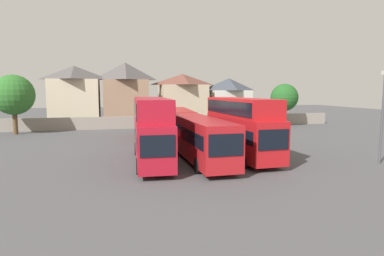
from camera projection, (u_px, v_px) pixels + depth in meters
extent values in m
plane|color=#4C4C4F|center=(166.00, 133.00, 43.44)|extent=(140.00, 140.00, 0.00)
cube|color=gray|center=(160.00, 122.00, 49.10)|extent=(56.00, 0.50, 1.80)
cube|color=#AE1525|center=(152.00, 139.00, 25.26)|extent=(2.91, 11.03, 3.03)
cube|color=black|center=(158.00, 146.00, 19.86)|extent=(2.16, 0.17, 1.36)
cube|color=black|center=(152.00, 134.00, 25.22)|extent=(2.91, 10.16, 0.96)
cube|color=#AE1525|center=(151.00, 109.00, 25.26)|extent=(2.84, 10.48, 1.63)
cube|color=black|center=(151.00, 109.00, 25.26)|extent=(2.90, 9.94, 1.14)
cylinder|color=black|center=(172.00, 165.00, 22.31)|extent=(0.35, 1.11, 1.10)
cylinder|color=black|center=(139.00, 166.00, 21.89)|extent=(0.35, 1.11, 1.10)
cylinder|color=black|center=(162.00, 148.00, 28.93)|extent=(0.35, 1.11, 1.10)
cylinder|color=black|center=(136.00, 149.00, 28.51)|extent=(0.35, 1.11, 1.10)
cube|color=red|center=(200.00, 138.00, 25.78)|extent=(2.78, 11.79, 3.09)
cube|color=black|center=(226.00, 145.00, 20.06)|extent=(2.25, 0.12, 1.39)
cube|color=black|center=(200.00, 133.00, 25.73)|extent=(2.80, 10.85, 0.97)
cylinder|color=black|center=(230.00, 164.00, 22.72)|extent=(0.32, 1.11, 1.10)
cylinder|color=black|center=(198.00, 165.00, 22.14)|extent=(0.32, 1.11, 1.10)
cylinder|color=black|center=(202.00, 146.00, 29.73)|extent=(0.32, 1.11, 1.10)
cylinder|color=black|center=(176.00, 147.00, 29.15)|extent=(0.32, 1.11, 1.10)
cube|color=red|center=(242.00, 135.00, 26.99)|extent=(3.05, 10.32, 3.13)
cube|color=black|center=(274.00, 140.00, 22.04)|extent=(2.27, 0.19, 1.41)
cube|color=black|center=(242.00, 131.00, 26.94)|extent=(3.05, 9.51, 0.99)
cube|color=red|center=(241.00, 107.00, 26.96)|extent=(2.98, 9.81, 1.49)
cube|color=black|center=(241.00, 107.00, 26.96)|extent=(3.05, 9.30, 1.04)
cylinder|color=black|center=(274.00, 158.00, 24.44)|extent=(0.35, 1.11, 1.10)
cylinder|color=black|center=(245.00, 160.00, 23.80)|extent=(0.35, 1.11, 1.10)
cylinder|color=black|center=(239.00, 145.00, 30.49)|extent=(0.35, 1.11, 1.10)
cylinder|color=black|center=(215.00, 146.00, 29.85)|extent=(0.35, 1.11, 1.10)
cube|color=#B51416|center=(148.00, 122.00, 38.66)|extent=(2.52, 10.10, 3.17)
cube|color=black|center=(153.00, 122.00, 33.73)|extent=(2.15, 0.10, 1.42)
cube|color=black|center=(148.00, 118.00, 38.62)|extent=(2.55, 9.29, 1.00)
cylinder|color=black|center=(161.00, 136.00, 36.07)|extent=(0.31, 1.10, 1.10)
cylinder|color=black|center=(140.00, 137.00, 35.54)|extent=(0.31, 1.10, 1.10)
cylinder|color=black|center=(154.00, 130.00, 42.10)|extent=(0.31, 1.10, 1.10)
cylinder|color=black|center=(136.00, 130.00, 41.57)|extent=(0.31, 1.10, 1.10)
cube|color=#B01A1C|center=(179.00, 122.00, 39.58)|extent=(3.41, 11.73, 2.96)
cube|color=black|center=(186.00, 124.00, 33.84)|extent=(2.20, 0.26, 1.33)
cube|color=black|center=(179.00, 119.00, 39.54)|extent=(3.38, 10.81, 0.93)
cylinder|color=black|center=(193.00, 136.00, 36.38)|extent=(0.39, 1.12, 1.10)
cylinder|color=black|center=(173.00, 136.00, 36.04)|extent=(0.39, 1.12, 1.10)
cylinder|color=black|center=(185.00, 129.00, 43.42)|extent=(0.39, 1.12, 1.10)
cylinder|color=black|center=(168.00, 129.00, 43.08)|extent=(0.39, 1.12, 1.10)
cube|color=beige|center=(75.00, 102.00, 54.12)|extent=(7.71, 6.74, 7.41)
pyramid|color=#514C4C|center=(74.00, 73.00, 53.57)|extent=(8.10, 7.08, 2.22)
cube|color=#9E7A60|center=(126.00, 101.00, 56.51)|extent=(7.35, 6.72, 7.40)
pyramid|color=#514C4C|center=(125.00, 71.00, 55.92)|extent=(7.72, 7.05, 2.94)
cube|color=#C6B293|center=(183.00, 103.00, 59.54)|extent=(7.98, 7.39, 6.60)
pyramid|color=brown|center=(183.00, 79.00, 59.05)|extent=(8.38, 7.76, 1.96)
cube|color=silver|center=(228.00, 105.00, 61.54)|extent=(7.08, 6.26, 5.62)
pyramid|color=#3D424C|center=(229.00, 84.00, 61.08)|extent=(7.44, 6.57, 2.25)
cylinder|color=brown|center=(284.00, 117.00, 51.48)|extent=(0.50, 0.50, 3.01)
sphere|color=#235B23|center=(284.00, 97.00, 51.13)|extent=(4.26, 4.26, 4.26)
cylinder|color=brown|center=(15.00, 122.00, 41.79)|extent=(0.58, 0.58, 3.26)
sphere|color=#2D6B28|center=(14.00, 95.00, 41.39)|extent=(5.12, 5.12, 5.12)
cylinder|color=#4C4C51|center=(382.00, 120.00, 24.77)|extent=(0.16, 0.16, 6.77)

